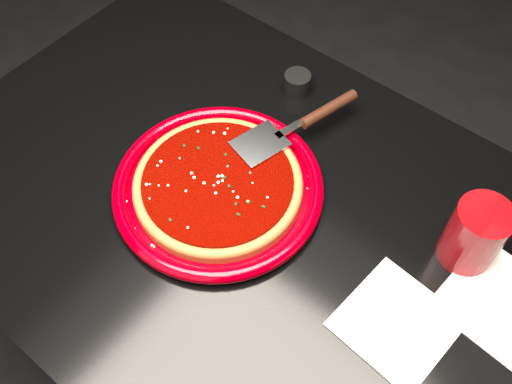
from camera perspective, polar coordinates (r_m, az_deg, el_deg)
floor at (r=1.66m, az=-0.26°, el=-16.01°), size 4.00×4.00×0.01m
table at (r=1.31m, az=-0.33°, el=-10.78°), size 1.20×0.80×0.75m
plate at (r=0.99m, az=-3.80°, el=0.47°), size 0.39×0.39×0.03m
pizza_crust at (r=0.99m, az=-3.81°, el=0.61°), size 0.31×0.31×0.01m
pizza_crust_rim at (r=0.98m, az=-3.83°, el=0.85°), size 0.31×0.31×0.02m
pizza_sauce at (r=0.98m, az=-3.85°, el=1.03°), size 0.27×0.27×0.01m
parmesan_dusting at (r=0.97m, az=-3.88°, el=1.28°), size 0.25×0.25×0.01m
basil_flecks at (r=0.97m, az=-3.87°, el=1.25°), size 0.23×0.23×0.00m
pizza_server at (r=1.04m, az=4.12°, el=6.70°), size 0.16×0.32×0.02m
cup at (r=0.94m, az=21.02°, el=-4.01°), size 0.10×0.10×0.12m
napkin_a at (r=0.91m, az=13.88°, el=-12.59°), size 0.17×0.17×0.00m
napkin_b at (r=0.97m, az=23.09°, el=-9.96°), size 0.17×0.18×0.00m
ramekin at (r=1.14m, az=4.14°, el=10.83°), size 0.07×0.07×0.04m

